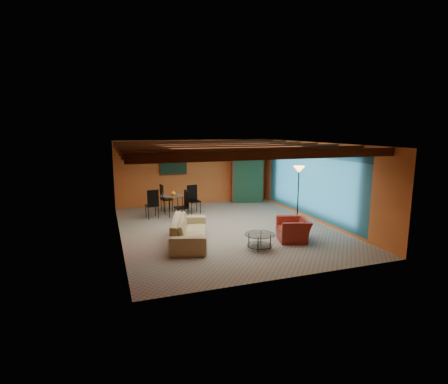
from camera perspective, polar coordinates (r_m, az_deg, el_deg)
name	(u,v)px	position (r m, az deg, el deg)	size (l,w,h in m)	color
room	(225,154)	(10.92, 0.15, 6.18)	(6.52, 8.01, 2.71)	gray
sofa	(189,230)	(9.85, -5.67, -6.24)	(2.39, 0.93, 0.70)	tan
armchair	(293,229)	(10.19, 11.29, -6.03)	(0.97, 0.85, 0.63)	maroon
coffee_table	(260,241)	(9.40, 5.83, -7.97)	(0.81, 0.81, 0.41)	silver
dining_table	(174,201)	(12.87, -8.25, -1.53)	(2.04, 2.04, 1.06)	silver
armoire	(245,177)	(15.18, 3.51, 2.48)	(1.24, 0.61, 2.18)	maroon
floor_lamp	(298,194)	(12.21, 12.02, -0.26)	(0.39, 0.39, 1.91)	black
ceiling_fan	(226,155)	(10.82, 0.35, 6.14)	(1.50, 1.50, 0.44)	#472614
painting	(173,166)	(14.47, -8.31, 4.25)	(1.05, 0.03, 0.65)	black
potted_plant	(246,146)	(15.05, 3.57, 7.55)	(0.46, 0.39, 0.51)	#26661E
vase	(173,185)	(12.76, -8.32, 1.20)	(0.17, 0.17, 0.18)	orange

